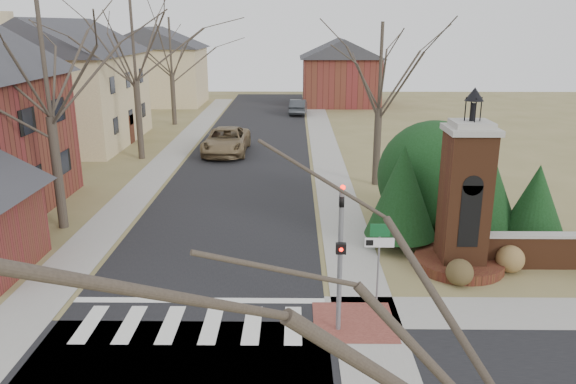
{
  "coord_description": "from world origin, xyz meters",
  "views": [
    {
      "loc": [
        3.01,
        -13.82,
        8.49
      ],
      "look_at": [
        2.79,
        6.0,
        2.53
      ],
      "focal_mm": 35.0,
      "sensor_mm": 36.0,
      "label": 1
    }
  ],
  "objects_px": {
    "traffic_signal_pole": "(340,247)",
    "sign_post": "(379,249)",
    "brick_gate_monument": "(464,211)",
    "distant_car": "(298,107)",
    "pickup_truck": "(226,141)"
  },
  "relations": [
    {
      "from": "sign_post",
      "to": "distant_car",
      "type": "relative_size",
      "value": 0.62
    },
    {
      "from": "sign_post",
      "to": "traffic_signal_pole",
      "type": "bearing_deg",
      "value": -132.43
    },
    {
      "from": "sign_post",
      "to": "pickup_truck",
      "type": "xyz_separation_m",
      "value": [
        -7.19,
        21.6,
        -1.09
      ]
    },
    {
      "from": "sign_post",
      "to": "distant_car",
      "type": "height_order",
      "value": "sign_post"
    },
    {
      "from": "sign_post",
      "to": "pickup_truck",
      "type": "relative_size",
      "value": 0.45
    },
    {
      "from": "traffic_signal_pole",
      "to": "sign_post",
      "type": "xyz_separation_m",
      "value": [
        1.29,
        1.41,
        -0.64
      ]
    },
    {
      "from": "brick_gate_monument",
      "to": "pickup_truck",
      "type": "height_order",
      "value": "brick_gate_monument"
    },
    {
      "from": "traffic_signal_pole",
      "to": "distant_car",
      "type": "relative_size",
      "value": 1.02
    },
    {
      "from": "traffic_signal_pole",
      "to": "brick_gate_monument",
      "type": "xyz_separation_m",
      "value": [
        4.7,
        4.42,
        -0.42
      ]
    },
    {
      "from": "traffic_signal_pole",
      "to": "brick_gate_monument",
      "type": "height_order",
      "value": "brick_gate_monument"
    },
    {
      "from": "sign_post",
      "to": "distant_car",
      "type": "distance_m",
      "value": 39.07
    },
    {
      "from": "sign_post",
      "to": "distant_car",
      "type": "xyz_separation_m",
      "value": [
        -2.19,
        38.98,
        -1.22
      ]
    },
    {
      "from": "distant_car",
      "to": "pickup_truck",
      "type": "bearing_deg",
      "value": 77.95
    },
    {
      "from": "traffic_signal_pole",
      "to": "sign_post",
      "type": "distance_m",
      "value": 2.02
    },
    {
      "from": "brick_gate_monument",
      "to": "pickup_truck",
      "type": "relative_size",
      "value": 1.05
    }
  ]
}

